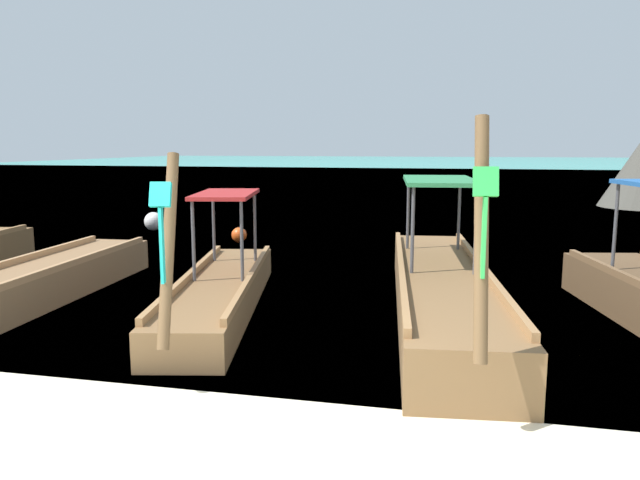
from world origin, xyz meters
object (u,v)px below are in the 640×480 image
object	(u,v)px
longtail_boat_green_ribbon	(441,289)
mooring_buoy_near	(154,221)
longtail_boat_orange_ribbon	(47,280)
mooring_buoy_far	(239,235)
longtail_boat_turquoise_ribbon	(220,290)

from	to	relation	value
longtail_boat_green_ribbon	mooring_buoy_near	bearing A→B (deg)	139.60
longtail_boat_orange_ribbon	mooring_buoy_near	bearing A→B (deg)	105.41
longtail_boat_orange_ribbon	longtail_boat_green_ribbon	bearing A→B (deg)	3.62
longtail_boat_orange_ribbon	mooring_buoy_far	world-z (taller)	longtail_boat_orange_ribbon
longtail_boat_turquoise_ribbon	mooring_buoy_far	bearing A→B (deg)	107.70
mooring_buoy_near	mooring_buoy_far	distance (m)	3.49
longtail_boat_turquoise_ribbon	longtail_boat_green_ribbon	distance (m)	3.25
longtail_boat_orange_ribbon	mooring_buoy_near	distance (m)	7.71
longtail_boat_turquoise_ribbon	mooring_buoy_near	world-z (taller)	longtail_boat_turquoise_ribbon
longtail_boat_turquoise_ribbon	mooring_buoy_far	distance (m)	6.29
longtail_boat_orange_ribbon	longtail_boat_green_ribbon	distance (m)	6.23
longtail_boat_turquoise_ribbon	longtail_boat_orange_ribbon	bearing A→B (deg)	178.62
longtail_boat_green_ribbon	mooring_buoy_near	distance (m)	10.86
longtail_boat_green_ribbon	longtail_boat_orange_ribbon	bearing A→B (deg)	-176.38
mooring_buoy_far	longtail_boat_orange_ribbon	bearing A→B (deg)	-100.46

